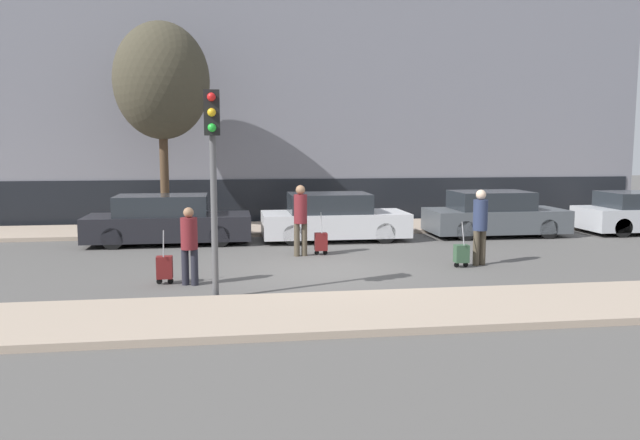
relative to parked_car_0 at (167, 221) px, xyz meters
The scene contains 16 objects.
ground_plane 6.01m from the parked_car_0, 49.59° to the right, with size 80.00×80.00×0.00m, color #565451.
sidewalk_near 9.18m from the parked_car_0, 64.98° to the right, with size 28.00×2.50×0.12m.
sidewalk_far 4.62m from the parked_car_0, 32.31° to the left, with size 28.00×3.00×0.12m.
building_facade 8.17m from the parked_car_0, 55.93° to the left, with size 28.00×2.22×10.07m.
parked_car_0 is the anchor object (origin of this frame).
parked_car_1 4.88m from the parked_car_0, ahead, with size 4.34×1.90×1.42m.
parked_car_2 10.06m from the parked_car_0, ahead, with size 4.27×1.88×1.41m.
parked_car_3 15.02m from the parked_car_0, ahead, with size 3.91×1.87×1.34m.
pedestrian_left 5.67m from the parked_car_0, 80.20° to the right, with size 0.34×0.34×1.60m.
trolley_left 5.44m from the parked_car_0, 85.33° to the right, with size 0.34×0.29×1.12m.
pedestrian_center 4.44m from the parked_car_0, 35.66° to the right, with size 0.35×0.34×1.84m.
trolley_center 4.84m from the parked_car_0, 31.10° to the right, with size 0.34×0.29×1.12m.
pedestrian_right 8.86m from the parked_car_0, 30.03° to the right, with size 0.34×0.34×1.81m.
trolley_right 8.52m from the parked_car_0, 32.87° to the right, with size 0.34×0.29×1.07m.
traffic_light 7.37m from the parked_car_0, 77.73° to the right, with size 0.28×0.47×3.82m.
bare_tree_near_crossing 4.86m from the parked_car_0, 96.42° to the left, with size 3.04×3.04×6.62m.
Camera 1 is at (-2.11, -13.81, 2.85)m, focal length 35.00 mm.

